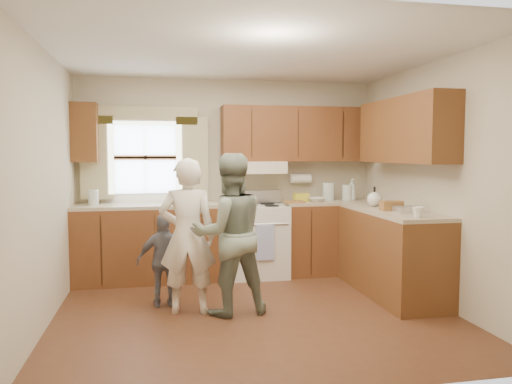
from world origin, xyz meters
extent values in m
plane|color=#4F2B18|center=(0.00, 0.00, 0.00)|extent=(3.80, 3.80, 0.00)
plane|color=white|center=(0.00, 0.00, 2.50)|extent=(3.80, 3.80, 0.00)
plane|color=#C0B19A|center=(0.00, 1.75, 1.25)|extent=(3.80, 0.00, 3.80)
plane|color=#C0B19A|center=(0.00, -1.75, 1.25)|extent=(3.80, 0.00, 3.80)
plane|color=#C0B19A|center=(-1.90, 0.00, 1.25)|extent=(0.00, 3.50, 3.50)
plane|color=#C0B19A|center=(1.90, 0.00, 1.25)|extent=(0.00, 3.50, 3.50)
cube|color=#49230F|center=(-0.99, 1.45, 0.45)|extent=(1.82, 0.60, 0.90)
cube|color=#49230F|center=(1.29, 1.45, 0.45)|extent=(1.22, 0.60, 0.90)
cube|color=#472810|center=(1.60, 0.32, 0.45)|extent=(0.60, 1.65, 0.90)
cube|color=tan|center=(-0.99, 1.45, 0.92)|extent=(1.82, 0.60, 0.04)
cube|color=tan|center=(1.29, 1.45, 0.92)|extent=(1.22, 0.60, 0.04)
cube|color=tan|center=(1.60, 0.32, 0.92)|extent=(0.60, 1.65, 0.04)
cube|color=#49230F|center=(0.90, 1.58, 1.80)|extent=(2.00, 0.33, 0.70)
cube|color=#472810|center=(-1.75, 1.58, 1.80)|extent=(0.30, 0.33, 0.70)
cube|color=#472810|center=(1.73, 0.32, 1.80)|extent=(0.33, 1.65, 0.70)
cube|color=beige|center=(0.30, 1.52, 1.38)|extent=(0.76, 0.45, 0.15)
cube|color=silver|center=(-1.05, 1.73, 1.50)|extent=(0.90, 0.03, 0.90)
cube|color=#FFC34B|center=(-1.63, 1.68, 1.50)|extent=(0.40, 0.05, 1.02)
cube|color=#FFC34B|center=(-0.47, 1.68, 1.50)|extent=(0.40, 0.05, 1.02)
cube|color=#FFC34B|center=(-1.05, 1.68, 2.02)|extent=(1.30, 0.05, 0.22)
cylinder|color=white|center=(0.95, 1.65, 1.22)|extent=(0.27, 0.12, 0.12)
imported|color=silver|center=(-0.51, 1.32, 0.99)|extent=(0.14, 0.14, 0.10)
imported|color=silver|center=(1.59, 1.43, 1.08)|extent=(0.13, 0.13, 0.28)
imported|color=silver|center=(1.07, 1.34, 0.97)|extent=(0.27, 0.27, 0.05)
imported|color=silver|center=(1.53, -0.35, 0.99)|extent=(0.13, 0.13, 0.10)
cylinder|color=silver|center=(-1.66, 1.47, 1.03)|extent=(0.12, 0.12, 0.18)
cube|color=olive|center=(0.76, 1.27, 0.95)|extent=(0.25, 0.19, 0.02)
cube|color=gold|center=(0.90, 1.45, 0.99)|extent=(0.18, 0.13, 0.10)
cylinder|color=silver|center=(1.28, 1.48, 1.06)|extent=(0.16, 0.16, 0.23)
cylinder|color=silver|center=(1.52, 1.43, 1.04)|extent=(0.13, 0.13, 0.20)
sphere|color=silver|center=(1.55, 0.67, 1.02)|extent=(0.17, 0.17, 0.17)
cube|color=olive|center=(1.55, 0.24, 0.99)|extent=(0.23, 0.13, 0.10)
cube|color=silver|center=(1.65, 0.07, 0.97)|extent=(0.27, 0.19, 0.06)
cube|color=silver|center=(0.30, 1.43, 0.45)|extent=(0.76, 0.64, 0.90)
cube|color=#B7B7BC|center=(0.30, 1.69, 0.99)|extent=(0.76, 0.10, 0.16)
cylinder|color=#B7B7BC|center=(0.30, 1.11, 0.70)|extent=(0.68, 0.03, 0.03)
cube|color=#5468C4|center=(0.35, 1.09, 0.48)|extent=(0.22, 0.02, 0.42)
cylinder|color=black|center=(0.12, 1.55, 0.91)|extent=(0.18, 0.18, 0.01)
cylinder|color=black|center=(0.48, 1.55, 0.91)|extent=(0.18, 0.18, 0.01)
cylinder|color=black|center=(0.12, 1.30, 0.91)|extent=(0.18, 0.18, 0.01)
cylinder|color=black|center=(0.48, 1.30, 0.91)|extent=(0.18, 0.18, 0.01)
imported|color=white|center=(-0.63, 0.12, 0.75)|extent=(0.59, 0.43, 1.51)
imported|color=#264033|center=(-0.24, 0.02, 0.78)|extent=(0.83, 0.69, 1.56)
imported|color=slate|center=(-0.85, 0.38, 0.47)|extent=(0.56, 0.25, 0.94)
camera|label=1|loc=(-0.92, -4.69, 1.56)|focal=35.00mm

